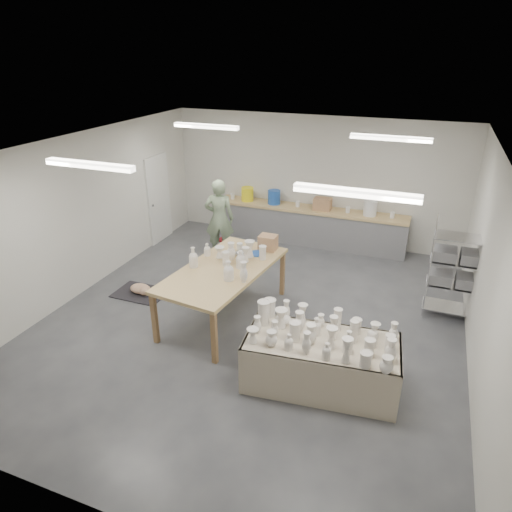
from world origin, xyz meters
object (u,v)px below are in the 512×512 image
at_px(work_table, 230,266).
at_px(red_stool, 225,240).
at_px(drying_table, 320,359).
at_px(potter, 219,218).

height_order(work_table, red_stool, work_table).
relative_size(work_table, red_stool, 6.51).
xyz_separation_m(work_table, red_stool, (-1.24, 2.49, -0.69)).
relative_size(drying_table, potter, 1.22).
distance_m(drying_table, work_table, 2.40).
bearing_deg(potter, work_table, 103.36).
bearing_deg(potter, red_stool, -105.84).
xyz_separation_m(potter, red_stool, (0.00, 0.27, -0.64)).
height_order(drying_table, potter, potter).
distance_m(work_table, potter, 2.55).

